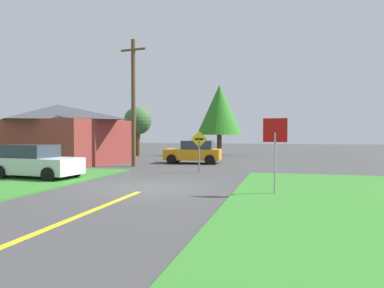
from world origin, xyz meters
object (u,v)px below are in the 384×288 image
stop_sign (275,140)px  direction_sign (199,147)px  barn (57,134)px  car_approaching_junction (194,152)px  utility_pole_mid (133,101)px  oak_tree_left (138,121)px  pine_tree_center (219,110)px  parked_car_near_building (36,162)px

stop_sign → direction_sign: stop_sign is taller
direction_sign → barn: size_ratio=0.25×
stop_sign → car_approaching_junction: (-5.97, 12.42, -1.12)m
utility_pole_mid → oak_tree_left: 10.99m
direction_sign → pine_tree_center: bearing=95.9°
oak_tree_left → barn: 9.53m
utility_pole_mid → barn: bearing=170.5°
car_approaching_junction → oak_tree_left: size_ratio=0.88×
pine_tree_center → barn: 15.46m
oak_tree_left → direction_sign: bearing=-55.0°
utility_pole_mid → oak_tree_left: bearing=111.1°
pine_tree_center → barn: (-9.65, -11.86, -2.27)m
oak_tree_left → pine_tree_center: pine_tree_center is taller
pine_tree_center → oak_tree_left: bearing=-159.6°
direction_sign → barn: (-11.23, 3.53, 0.68)m
oak_tree_left → barn: bearing=-104.5°
stop_sign → parked_car_near_building: (-11.07, 1.91, -1.12)m
pine_tree_center → stop_sign: bearing=-75.1°
stop_sign → utility_pole_mid: 13.14m
stop_sign → oak_tree_left: size_ratio=0.59×
car_approaching_junction → barn: (-9.53, -2.26, 1.29)m
utility_pole_mid → direction_sign: size_ratio=3.57×
oak_tree_left → pine_tree_center: 7.85m
stop_sign → parked_car_near_building: size_ratio=0.64×
car_approaching_junction → pine_tree_center: (0.12, 9.60, 3.56)m
oak_tree_left → car_approaching_junction: bearing=-43.9°
stop_sign → car_approaching_junction: size_ratio=0.67×
utility_pole_mid → oak_tree_left: size_ratio=1.78×
stop_sign → parked_car_near_building: bearing=-6.3°
car_approaching_junction → direction_sign: 6.06m
stop_sign → pine_tree_center: size_ratio=0.40×
stop_sign → car_approaching_junction: 13.82m
utility_pole_mid → pine_tree_center: utility_pole_mid is taller
stop_sign → pine_tree_center: 22.92m
parked_car_near_building → car_approaching_junction: same height
utility_pole_mid → direction_sign: bearing=-26.7°
utility_pole_mid → car_approaching_junction: bearing=45.8°
utility_pole_mid → barn: size_ratio=0.88×
car_approaching_junction → pine_tree_center: 10.24m
direction_sign → pine_tree_center: size_ratio=0.34×
stop_sign → oak_tree_left: 23.40m
stop_sign → car_approaching_junction: stop_sign is taller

